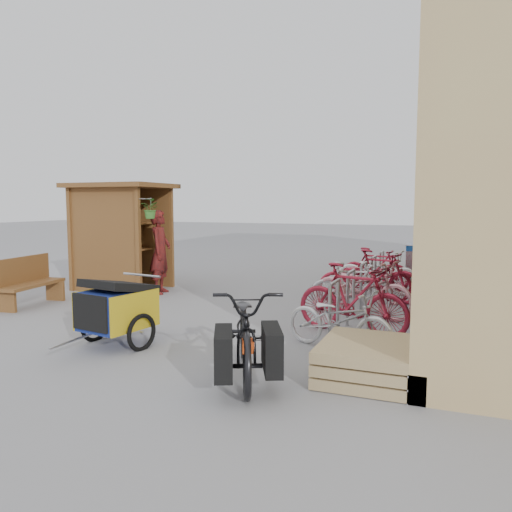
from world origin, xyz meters
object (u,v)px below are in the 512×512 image
at_px(bike_3, 351,287).
at_px(bike_6, 377,272).
at_px(shopping_carts, 418,258).
at_px(child_trailer, 117,307).
at_px(kiosk, 118,221).
at_px(bike_1, 352,299).
at_px(bike_2, 362,288).
at_px(person_kiosk, 160,252).
at_px(cargo_bike, 246,332).
at_px(bench, 28,281).
at_px(bike_4, 365,279).
at_px(bike_5, 378,276).
at_px(bike_0, 339,320).
at_px(bike_7, 375,269).
at_px(pallet_stack, 367,360).

distance_m(bike_3, bike_6, 2.06).
xyz_separation_m(shopping_carts, child_trailer, (-3.42, -7.83, -0.02)).
xyz_separation_m(kiosk, bike_3, (5.42, -0.46, -1.10)).
bearing_deg(shopping_carts, bike_3, -100.77).
relative_size(bike_1, bike_2, 0.94).
distance_m(kiosk, person_kiosk, 1.37).
bearing_deg(shopping_carts, cargo_bike, -98.57).
bearing_deg(bench, cargo_bike, -29.75).
height_order(bike_4, bike_5, bike_5).
bearing_deg(bike_0, bike_7, 19.18).
bearing_deg(bike_1, bike_5, 13.09).
distance_m(bike_0, bike_1, 0.87).
distance_m(pallet_stack, cargo_bike, 1.38).
xyz_separation_m(bike_2, bike_6, (-0.09, 2.38, -0.02)).
height_order(shopping_carts, cargo_bike, cargo_bike).
height_order(pallet_stack, bike_2, bike_2).
xyz_separation_m(person_kiosk, bike_4, (4.32, 0.59, -0.42)).
xyz_separation_m(bike_3, bike_5, (0.32, 1.15, 0.06)).
xyz_separation_m(child_trailer, bike_6, (2.73, 5.41, -0.06)).
distance_m(bike_1, bike_3, 1.60).
distance_m(pallet_stack, person_kiosk, 6.33).
bearing_deg(bike_0, shopping_carts, 11.64).
bearing_deg(bike_1, pallet_stack, -150.94).
bearing_deg(pallet_stack, shopping_carts, 90.00).
bearing_deg(shopping_carts, pallet_stack, -90.00).
xyz_separation_m(kiosk, bike_5, (5.75, 0.68, -1.03)).
distance_m(bike_3, bike_7, 2.49).
relative_size(pallet_stack, child_trailer, 0.72).
bearing_deg(pallet_stack, bike_2, 101.00).
bearing_deg(child_trailer, bench, 163.84).
height_order(pallet_stack, shopping_carts, shopping_carts).
bearing_deg(cargo_bike, kiosk, 113.95).
distance_m(kiosk, bike_3, 5.55).
relative_size(cargo_bike, bike_6, 1.18).
bearing_deg(bench, bike_5, 16.90).
bearing_deg(bike_1, kiosk, 83.62).
relative_size(bike_1, bike_7, 1.11).
xyz_separation_m(shopping_carts, bike_3, (-0.85, -4.48, -0.10)).
bearing_deg(bike_6, shopping_carts, -6.94).
bearing_deg(bike_7, bike_5, -157.78).
bearing_deg(shopping_carts, bike_2, -97.12).
height_order(bike_5, bike_7, bike_5).
xyz_separation_m(kiosk, bike_7, (5.48, 2.03, -1.07)).
bearing_deg(kiosk, pallet_stack, -31.66).
bearing_deg(person_kiosk, bike_2, -112.47).
distance_m(bike_0, bike_2, 2.11).
bearing_deg(bike_1, bike_0, -167.06).
distance_m(cargo_bike, bike_2, 3.62).
height_order(kiosk, bike_5, kiosk).
xyz_separation_m(pallet_stack, bike_6, (-0.69, 5.46, 0.26)).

